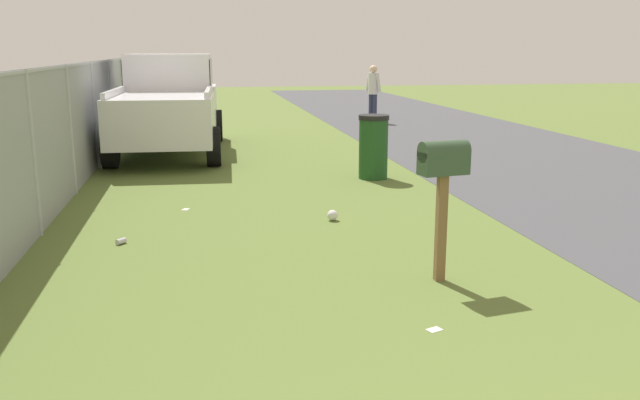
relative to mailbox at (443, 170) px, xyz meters
name	(u,v)px	position (x,y,z in m)	size (l,w,h in m)	color
mailbox	(443,170)	(0.00, 0.00, 0.00)	(0.28, 0.49, 1.36)	brown
pickup_truck	(169,101)	(8.99, 2.87, 0.02)	(5.55, 2.37, 2.09)	silver
trash_bin	(373,147)	(5.21, -0.69, -0.53)	(0.52, 0.52, 1.10)	#1E4C1E
pedestrian	(373,89)	(14.11, -2.99, -0.09)	(0.40, 0.43, 1.72)	#2D3351
fence_section	(53,136)	(3.58, 4.18, -0.03)	(16.88, 0.07, 1.97)	#9EA3A8
litter_can_near_hydrant	(121,241)	(1.82, 3.18, -1.05)	(0.07, 0.07, 0.12)	silver
litter_wrapper_midfield_a	(186,209)	(3.41, 2.48, -1.08)	(0.12, 0.08, 0.01)	silver
litter_bag_by_mailbox	(333,215)	(2.45, 0.57, -1.02)	(0.14, 0.14, 0.14)	silver
litter_wrapper_far_scatter	(434,329)	(-1.12, 0.44, -1.08)	(0.12, 0.08, 0.01)	silver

